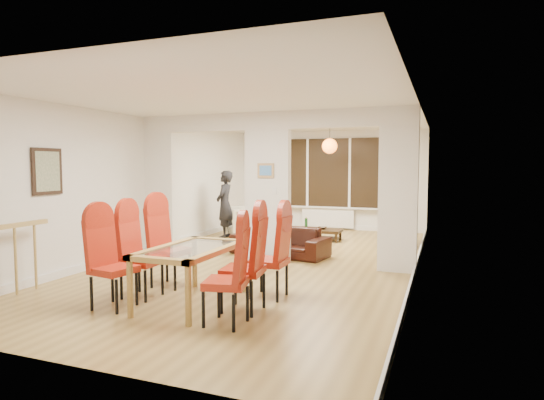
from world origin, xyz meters
The scene contains 24 objects.
floor centered at (0.00, 0.00, 0.00)m, with size 5.00×9.00×0.01m, color olive.
room_walls centered at (0.00, 0.00, 1.30)m, with size 5.00×9.00×2.60m, color silver, non-canonical shape.
divider_wall centered at (0.00, 0.00, 1.30)m, with size 5.00×0.18×2.60m, color white.
bay_window_blinds centered at (0.00, 4.44, 1.50)m, with size 3.00×0.08×1.80m, color black.
radiator centered at (0.00, 4.40, 0.30)m, with size 1.40×0.08×0.50m, color white.
pendant_light centered at (0.30, 3.30, 2.15)m, with size 0.36×0.36×0.36m, color orange.
stair_newel centered at (-2.25, -3.20, 0.55)m, with size 0.40×1.20×1.10m, color #AA8E4E, non-canonical shape.
wall_poster centered at (-2.47, -2.40, 1.60)m, with size 0.04×0.52×0.67m, color gray.
pillar_photo centered at (0.00, -0.10, 1.60)m, with size 0.30×0.03×0.25m, color #4C8CD8.
dining_table centered at (0.03, -2.62, 0.35)m, with size 0.84×1.49×0.70m, color olive, non-canonical shape.
dining_chair_la centered at (-0.74, -3.10, 0.55)m, with size 0.44×0.44×1.09m, color #9E2210, non-canonical shape.
dining_chair_lb centered at (-0.71, -2.61, 0.55)m, with size 0.44×0.44×1.10m, color #9E2210, non-canonical shape.
dining_chair_lc centered at (-0.67, -2.02, 0.57)m, with size 0.46×0.46×1.14m, color #9E2210, non-canonical shape.
dining_chair_ra centered at (0.74, -3.14, 0.53)m, with size 0.43×0.43×1.07m, color #9E2210, non-canonical shape.
dining_chair_rb centered at (0.72, -2.66, 0.56)m, with size 0.45×0.45×1.13m, color #9E2210, non-canonical shape.
dining_chair_rc centered at (0.81, -2.03, 0.55)m, with size 0.44×0.44×1.09m, color #9E2210, non-canonical shape.
sofa centered at (0.01, 0.59, 0.27)m, with size 1.83×0.71×0.53m, color black.
armchair centered at (-1.53, 2.42, 0.36)m, with size 0.79×0.77×0.72m, color beige.
person centered at (-1.88, 2.08, 0.78)m, with size 0.38×0.57×1.57m, color black.
television centered at (2.00, 2.49, 0.29)m, with size 0.13×1.00×0.57m, color black.
coffee_table centered at (0.20, 2.54, 0.13)m, with size 1.10×0.55×0.25m, color black, non-canonical shape.
bottle centered at (-0.03, 2.47, 0.38)m, with size 0.06×0.06×0.26m, color #143F19.
bowl centered at (0.32, 2.57, 0.28)m, with size 0.20×0.20×0.05m, color black.
shoes centered at (0.03, -0.22, 0.05)m, with size 0.25×0.27×0.10m, color black, non-canonical shape.
Camera 1 is at (2.87, -7.36, 1.68)m, focal length 30.00 mm.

